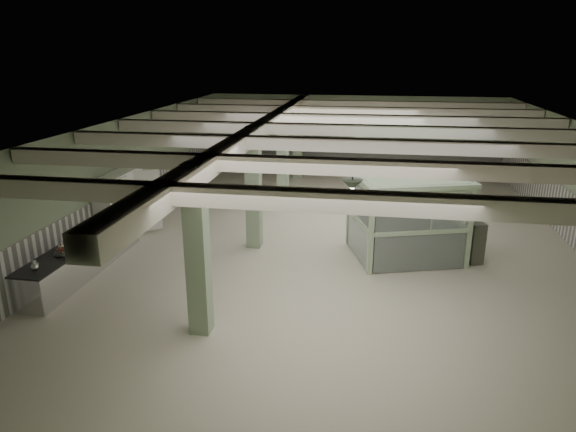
% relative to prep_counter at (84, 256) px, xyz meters
% --- Properties ---
extents(floor, '(20.00, 20.00, 0.00)m').
position_rel_prep_counter_xyz_m(floor, '(6.54, 3.60, -0.46)').
color(floor, beige).
rests_on(floor, ground).
extents(ceiling, '(14.00, 20.00, 0.02)m').
position_rel_prep_counter_xyz_m(ceiling, '(6.54, 3.60, 3.14)').
color(ceiling, silver).
rests_on(ceiling, wall_back).
extents(wall_back, '(14.00, 0.02, 3.60)m').
position_rel_prep_counter_xyz_m(wall_back, '(6.54, 13.60, 1.34)').
color(wall_back, '#98AA88').
rests_on(wall_back, floor).
extents(wall_front, '(14.00, 0.02, 3.60)m').
position_rel_prep_counter_xyz_m(wall_front, '(6.54, -6.40, 1.34)').
color(wall_front, '#98AA88').
rests_on(wall_front, floor).
extents(wall_left, '(0.02, 20.00, 3.60)m').
position_rel_prep_counter_xyz_m(wall_left, '(-0.46, 3.60, 1.34)').
color(wall_left, '#98AA88').
rests_on(wall_left, floor).
extents(wainscot_left, '(0.05, 19.90, 1.50)m').
position_rel_prep_counter_xyz_m(wainscot_left, '(-0.43, 3.60, 0.29)').
color(wainscot_left, silver).
rests_on(wainscot_left, floor).
extents(wainscot_back, '(13.90, 0.05, 1.50)m').
position_rel_prep_counter_xyz_m(wainscot_back, '(6.54, 13.57, 0.29)').
color(wainscot_back, silver).
rests_on(wainscot_back, floor).
extents(girder, '(0.45, 19.90, 0.40)m').
position_rel_prep_counter_xyz_m(girder, '(4.04, 3.60, 2.92)').
color(girder, silver).
rests_on(girder, ceiling).
extents(beam_a, '(13.90, 0.35, 0.32)m').
position_rel_prep_counter_xyz_m(beam_a, '(6.54, -3.90, 2.96)').
color(beam_a, silver).
rests_on(beam_a, ceiling).
extents(beam_b, '(13.90, 0.35, 0.32)m').
position_rel_prep_counter_xyz_m(beam_b, '(6.54, -1.40, 2.96)').
color(beam_b, silver).
rests_on(beam_b, ceiling).
extents(beam_c, '(13.90, 0.35, 0.32)m').
position_rel_prep_counter_xyz_m(beam_c, '(6.54, 1.10, 2.96)').
color(beam_c, silver).
rests_on(beam_c, ceiling).
extents(beam_d, '(13.90, 0.35, 0.32)m').
position_rel_prep_counter_xyz_m(beam_d, '(6.54, 3.60, 2.96)').
color(beam_d, silver).
rests_on(beam_d, ceiling).
extents(beam_e, '(13.90, 0.35, 0.32)m').
position_rel_prep_counter_xyz_m(beam_e, '(6.54, 6.10, 2.96)').
color(beam_e, silver).
rests_on(beam_e, ceiling).
extents(beam_f, '(13.90, 0.35, 0.32)m').
position_rel_prep_counter_xyz_m(beam_f, '(6.54, 8.60, 2.96)').
color(beam_f, silver).
rests_on(beam_f, ceiling).
extents(beam_g, '(13.90, 0.35, 0.32)m').
position_rel_prep_counter_xyz_m(beam_g, '(6.54, 11.10, 2.96)').
color(beam_g, silver).
rests_on(beam_g, ceiling).
extents(column_a, '(0.42, 0.42, 3.60)m').
position_rel_prep_counter_xyz_m(column_a, '(4.04, -2.40, 1.34)').
color(column_a, '#8FA686').
rests_on(column_a, floor).
extents(column_b, '(0.42, 0.42, 3.60)m').
position_rel_prep_counter_xyz_m(column_b, '(4.04, 2.60, 1.34)').
color(column_b, '#8FA686').
rests_on(column_b, floor).
extents(column_c, '(0.42, 0.42, 3.60)m').
position_rel_prep_counter_xyz_m(column_c, '(4.04, 7.60, 1.34)').
color(column_c, '#8FA686').
rests_on(column_c, floor).
extents(column_d, '(0.42, 0.42, 3.60)m').
position_rel_prep_counter_xyz_m(column_d, '(4.04, 11.60, 1.34)').
color(column_d, '#8FA686').
rests_on(column_d, floor).
extents(pendant_front, '(0.44, 0.44, 0.22)m').
position_rel_prep_counter_xyz_m(pendant_front, '(7.04, -1.40, 2.59)').
color(pendant_front, '#2A382A').
rests_on(pendant_front, ceiling).
extents(pendant_mid, '(0.44, 0.44, 0.22)m').
position_rel_prep_counter_xyz_m(pendant_mid, '(7.04, 4.10, 2.59)').
color(pendant_mid, '#2A382A').
rests_on(pendant_mid, ceiling).
extents(pendant_back, '(0.44, 0.44, 0.22)m').
position_rel_prep_counter_xyz_m(pendant_back, '(7.04, 9.10, 2.59)').
color(pendant_back, '#2A382A').
rests_on(pendant_back, ceiling).
extents(prep_counter, '(0.85, 4.88, 0.91)m').
position_rel_prep_counter_xyz_m(prep_counter, '(0.00, 0.00, 0.00)').
color(prep_counter, silver).
rests_on(prep_counter, floor).
extents(pitcher_near, '(0.22, 0.24, 0.25)m').
position_rel_prep_counter_xyz_m(pitcher_near, '(-0.06, -0.80, 0.57)').
color(pitcher_near, silver).
rests_on(pitcher_near, prep_counter).
extents(pitcher_far, '(0.23, 0.25, 0.26)m').
position_rel_prep_counter_xyz_m(pitcher_far, '(0.06, -2.03, 0.57)').
color(pitcher_far, silver).
rests_on(pitcher_far, prep_counter).
extents(veg_colander, '(0.38, 0.38, 0.17)m').
position_rel_prep_counter_xyz_m(veg_colander, '(0.08, -1.04, 0.53)').
color(veg_colander, '#3E3E43').
rests_on(veg_colander, prep_counter).
extents(orange_bowl, '(0.28, 0.28, 0.08)m').
position_rel_prep_counter_xyz_m(orange_bowl, '(-0.00, 0.92, 0.48)').
color(orange_bowl, '#B2B2B7').
rests_on(orange_bowl, prep_counter).
extents(walkin_cooler, '(1.08, 2.26, 2.07)m').
position_rel_prep_counter_xyz_m(walkin_cooler, '(-0.08, 2.45, 0.57)').
color(walkin_cooler, white).
rests_on(walkin_cooler, floor).
extents(guard_booth, '(3.56, 3.27, 2.39)m').
position_rel_prep_counter_xyz_m(guard_booth, '(8.44, 2.55, 1.18)').
color(guard_booth, '#ACC79F').
rests_on(guard_booth, floor).
extents(filing_cabinet, '(0.52, 0.63, 1.17)m').
position_rel_prep_counter_xyz_m(filing_cabinet, '(10.34, 2.39, 0.12)').
color(filing_cabinet, '#555A4B').
rests_on(filing_cabinet, floor).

